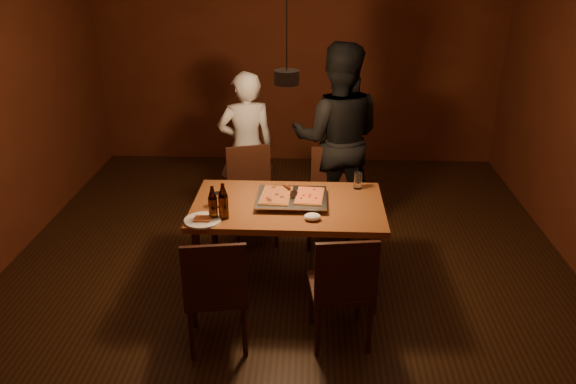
{
  "coord_description": "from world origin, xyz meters",
  "views": [
    {
      "loc": [
        0.2,
        -3.98,
        2.64
      ],
      "look_at": [
        0.01,
        0.01,
        0.85
      ],
      "focal_mm": 35.0,
      "sensor_mm": 36.0,
      "label": 1
    }
  ],
  "objects_px": {
    "chair_near_right": "(343,281)",
    "pizza_tray": "(292,199)",
    "dining_table": "(288,212)",
    "beer_bottle_a": "(213,203)",
    "chair_near_left": "(216,284)",
    "pendant_lamp": "(287,76)",
    "chair_far_left": "(251,186)",
    "diner_dark": "(337,139)",
    "diner_white": "(246,148)",
    "beer_bottle_b": "(223,201)",
    "plate_slice": "(203,220)",
    "chair_far_right": "(332,188)"
  },
  "relations": [
    {
      "from": "chair_near_left",
      "to": "pendant_lamp",
      "type": "relative_size",
      "value": 0.44
    },
    {
      "from": "dining_table",
      "to": "diner_white",
      "type": "height_order",
      "value": "diner_white"
    },
    {
      "from": "chair_far_right",
      "to": "plate_slice",
      "type": "distance_m",
      "value": 1.53
    },
    {
      "from": "chair_far_left",
      "to": "beer_bottle_a",
      "type": "bearing_deg",
      "value": 65.15
    },
    {
      "from": "chair_near_right",
      "to": "pizza_tray",
      "type": "relative_size",
      "value": 0.88
    },
    {
      "from": "chair_near_left",
      "to": "diner_white",
      "type": "relative_size",
      "value": 0.32
    },
    {
      "from": "chair_near_right",
      "to": "plate_slice",
      "type": "xyz_separation_m",
      "value": [
        -1.02,
        0.42,
        0.22
      ]
    },
    {
      "from": "beer_bottle_b",
      "to": "plate_slice",
      "type": "height_order",
      "value": "beer_bottle_b"
    },
    {
      "from": "chair_near_right",
      "to": "beer_bottle_a",
      "type": "bearing_deg",
      "value": 145.95
    },
    {
      "from": "chair_near_left",
      "to": "chair_near_right",
      "type": "height_order",
      "value": "same"
    },
    {
      "from": "diner_dark",
      "to": "beer_bottle_a",
      "type": "bearing_deg",
      "value": 59.4
    },
    {
      "from": "chair_far_right",
      "to": "chair_near_left",
      "type": "bearing_deg",
      "value": 69.62
    },
    {
      "from": "chair_near_left",
      "to": "chair_near_right",
      "type": "bearing_deg",
      "value": -3.61
    },
    {
      "from": "chair_far_left",
      "to": "beer_bottle_a",
      "type": "xyz_separation_m",
      "value": [
        -0.15,
        -1.11,
        0.34
      ]
    },
    {
      "from": "plate_slice",
      "to": "pendant_lamp",
      "type": "relative_size",
      "value": 0.25
    },
    {
      "from": "chair_near_left",
      "to": "plate_slice",
      "type": "bearing_deg",
      "value": 99.74
    },
    {
      "from": "beer_bottle_b",
      "to": "diner_dark",
      "type": "xyz_separation_m",
      "value": [
        0.88,
        1.4,
        0.03
      ]
    },
    {
      "from": "diner_white",
      "to": "dining_table",
      "type": "bearing_deg",
      "value": 94.77
    },
    {
      "from": "chair_near_left",
      "to": "chair_near_right",
      "type": "relative_size",
      "value": 1.0
    },
    {
      "from": "chair_far_left",
      "to": "diner_white",
      "type": "xyz_separation_m",
      "value": [
        -0.08,
        0.42,
        0.23
      ]
    },
    {
      "from": "dining_table",
      "to": "beer_bottle_a",
      "type": "distance_m",
      "value": 0.64
    },
    {
      "from": "plate_slice",
      "to": "pendant_lamp",
      "type": "distance_m",
      "value": 1.22
    },
    {
      "from": "pizza_tray",
      "to": "diner_white",
      "type": "relative_size",
      "value": 0.36
    },
    {
      "from": "plate_slice",
      "to": "diner_white",
      "type": "xyz_separation_m",
      "value": [
        0.14,
        1.59,
        0.0
      ]
    },
    {
      "from": "chair_far_left",
      "to": "beer_bottle_b",
      "type": "bearing_deg",
      "value": 69.12
    },
    {
      "from": "diner_dark",
      "to": "pizza_tray",
      "type": "bearing_deg",
      "value": 74.14
    },
    {
      "from": "chair_far_right",
      "to": "pizza_tray",
      "type": "relative_size",
      "value": 0.88
    },
    {
      "from": "chair_far_left",
      "to": "chair_near_right",
      "type": "xyz_separation_m",
      "value": [
        0.8,
        -1.59,
        0.0
      ]
    },
    {
      "from": "beer_bottle_b",
      "to": "chair_near_left",
      "type": "bearing_deg",
      "value": -88.14
    },
    {
      "from": "chair_near_left",
      "to": "diner_dark",
      "type": "height_order",
      "value": "diner_dark"
    },
    {
      "from": "beer_bottle_a",
      "to": "pendant_lamp",
      "type": "relative_size",
      "value": 0.23
    },
    {
      "from": "diner_white",
      "to": "diner_dark",
      "type": "relative_size",
      "value": 0.84
    },
    {
      "from": "beer_bottle_a",
      "to": "plate_slice",
      "type": "distance_m",
      "value": 0.15
    },
    {
      "from": "chair_far_right",
      "to": "pizza_tray",
      "type": "bearing_deg",
      "value": 72.34
    },
    {
      "from": "beer_bottle_a",
      "to": "pendant_lamp",
      "type": "height_order",
      "value": "pendant_lamp"
    },
    {
      "from": "pizza_tray",
      "to": "beer_bottle_a",
      "type": "bearing_deg",
      "value": -149.21
    },
    {
      "from": "dining_table",
      "to": "beer_bottle_a",
      "type": "height_order",
      "value": "beer_bottle_a"
    },
    {
      "from": "beer_bottle_a",
      "to": "chair_far_right",
      "type": "bearing_deg",
      "value": 50.22
    },
    {
      "from": "pendant_lamp",
      "to": "beer_bottle_b",
      "type": "bearing_deg",
      "value": -149.13
    },
    {
      "from": "chair_far_right",
      "to": "pizza_tray",
      "type": "height_order",
      "value": "chair_far_right"
    },
    {
      "from": "chair_near_right",
      "to": "diner_white",
      "type": "height_order",
      "value": "diner_white"
    },
    {
      "from": "plate_slice",
      "to": "chair_far_right",
      "type": "bearing_deg",
      "value": 49.34
    },
    {
      "from": "chair_near_right",
      "to": "pizza_tray",
      "type": "distance_m",
      "value": 0.9
    },
    {
      "from": "beer_bottle_a",
      "to": "diner_white",
      "type": "height_order",
      "value": "diner_white"
    },
    {
      "from": "dining_table",
      "to": "chair_far_right",
      "type": "bearing_deg",
      "value": 65.38
    },
    {
      "from": "pizza_tray",
      "to": "beer_bottle_b",
      "type": "height_order",
      "value": "beer_bottle_b"
    },
    {
      "from": "diner_dark",
      "to": "dining_table",
      "type": "bearing_deg",
      "value": 73.27
    },
    {
      "from": "plate_slice",
      "to": "diner_white",
      "type": "distance_m",
      "value": 1.59
    },
    {
      "from": "dining_table",
      "to": "diner_dark",
      "type": "height_order",
      "value": "diner_dark"
    },
    {
      "from": "chair_near_left",
      "to": "beer_bottle_a",
      "type": "xyz_separation_m",
      "value": [
        -0.1,
        0.55,
        0.34
      ]
    }
  ]
}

